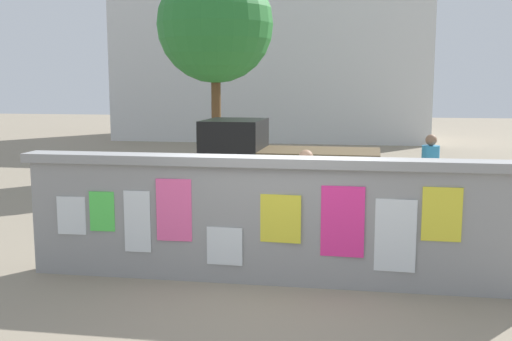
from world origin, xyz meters
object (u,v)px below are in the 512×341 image
Objects in this scene: motorcycle at (416,217)px; bicycle_far at (203,231)px; person_bystander at (306,191)px; auto_rickshaw_truck at (281,166)px; person_walking at (430,167)px; bicycle_near at (147,211)px; tree_roadside at (215,25)px.

bicycle_far is (-3.27, -1.08, -0.10)m from motorcycle.
motorcycle is 1.98m from person_bystander.
auto_rickshaw_truck reaches higher than motorcycle.
bicycle_far is 5.04m from person_walking.
bicycle_near and bicycle_far have the same top height.
bicycle_far is at bearing -138.09° from person_walking.
person_bystander is at bearing -18.32° from bicycle_near.
motorcycle is 2.36m from person_walking.
motorcycle is 1.10× the size of bicycle_far.
tree_roadside is (-3.23, 7.92, 3.22)m from person_bystander.
auto_rickshaw_truck is at bearing 47.76° from bicycle_near.
motorcycle is at bearing -101.34° from person_walking.
auto_rickshaw_truck is at bearing -62.16° from tree_roadside.
person_walking is 1.00× the size of person_bystander.
auto_rickshaw_truck is 2.14× the size of bicycle_far.
tree_roadside is at bearing 112.20° from person_bystander.
auto_rickshaw_truck is at bearing 77.97° from bicycle_far.
bicycle_far is (-0.76, -3.56, -0.54)m from auto_rickshaw_truck.
person_walking is at bearing 41.91° from bicycle_far.
bicycle_near is at bearing -87.09° from tree_roadside.
auto_rickshaw_truck reaches higher than bicycle_far.
auto_rickshaw_truck reaches higher than person_bystander.
tree_roadside reaches higher than auto_rickshaw_truck.
person_bystander reaches higher than motorcycle.
bicycle_far is at bearing -78.31° from tree_roadside.
bicycle_far is at bearing -42.71° from bicycle_near.
person_walking is at bearing 54.38° from person_bystander.
person_walking reaches higher than motorcycle.
person_walking is (2.96, -0.22, 0.09)m from auto_rickshaw_truck.
person_bystander is at bearing 10.64° from bicycle_far.
tree_roadside is (-5.42, 4.87, 3.22)m from person_walking.
person_walking is 7.97m from tree_roadside.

